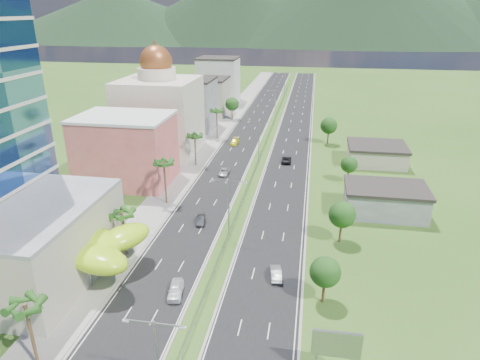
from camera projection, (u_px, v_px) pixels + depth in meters
The scene contains 37 objects.
ground at pixel (217, 270), 65.59m from camera, with size 500.00×500.00×0.00m, color #2D5119.
road_left at pixel (252, 124), 149.09m from camera, with size 11.00×260.00×0.04m, color black.
road_right at pixel (295, 126), 146.74m from camera, with size 11.00×260.00×0.04m, color black.
sidewalk_left at pixel (225, 122), 150.57m from camera, with size 7.00×260.00×0.12m, color gray.
median_guardrail at pixel (268, 137), 131.22m from camera, with size 0.10×216.06×0.76m.
streetlight_median_a at pixel (157, 358), 40.21m from camera, with size 6.04×0.25×11.00m.
streetlight_median_b at pixel (229, 203), 72.23m from camera, with size 6.04×0.25×11.00m.
streetlight_median_c at pixel (259, 138), 108.82m from camera, with size 6.04×0.25×11.00m.
streetlight_median_d at pixel (275, 102), 149.99m from camera, with size 6.04×0.25×11.00m.
streetlight_median_e at pixel (285, 82), 191.15m from camera, with size 6.04×0.25×11.00m.
lime_canopy at pixel (78, 244), 63.21m from camera, with size 18.00×15.00×7.40m.
pink_shophouse at pixel (126, 151), 96.46m from camera, with size 20.00×15.00×15.00m, color #CB5453.
domed_building at pixel (159, 111), 116.07m from camera, with size 20.00×20.00×28.70m.
midrise_grey at pixel (189, 105), 140.03m from camera, with size 16.00×15.00×16.00m, color slate.
midrise_beige at pixel (206, 97), 160.71m from camera, with size 16.00×15.00×13.00m, color #B2A593.
midrise_white at pixel (219, 81), 180.82m from camera, with size 16.00×15.00×18.00m, color silver.
billboard at pixel (336, 346), 44.82m from camera, with size 5.20×0.35×6.20m.
shed_near at pixel (385, 201), 83.14m from camera, with size 15.00×10.00×5.00m, color slate.
shed_far at pixel (376, 155), 110.39m from camera, with size 14.00×12.00×4.40m, color #B2A593.
palm_tree_a at pixel (25, 308), 44.91m from camera, with size 3.60×3.60×9.10m.
palm_tree_b at pixel (122, 215), 67.22m from camera, with size 3.60×3.60×8.10m.
palm_tree_c at pixel (164, 164), 84.98m from camera, with size 3.60×3.60×9.60m.
palm_tree_d at pixel (195, 137), 106.38m from camera, with size 3.60×3.60×8.60m.
palm_tree_e at pixel (217, 112), 128.97m from camera, with size 3.60×3.60×9.40m.
leafy_tree_lfar at pixel (232, 104), 152.85m from camera, with size 4.90×4.90×8.05m.
leafy_tree_ra at pixel (325, 272), 56.73m from camera, with size 4.20×4.20×6.90m.
leafy_tree_rb at pixel (342, 215), 71.67m from camera, with size 4.55×4.55×7.47m.
leafy_tree_rc at pixel (349, 165), 97.11m from camera, with size 3.85×3.85×6.33m.
leafy_tree_rd at pixel (329, 126), 124.73m from camera, with size 4.90×4.90×8.05m.
mountain_ridge at pixel (360, 45), 467.85m from camera, with size 860.00×140.00×90.00m, color black, non-canonical shape.
car_white_near_left at pixel (176, 290), 59.60m from camera, with size 1.94×4.83×1.65m, color white.
car_dark_left at pixel (201, 220), 79.65m from camera, with size 1.45×4.15×1.37m, color black.
car_silver_mid_left at pixel (224, 172), 103.06m from camera, with size 2.23×4.83×1.34m, color #A1A3A8.
car_yellow_far_left at pixel (235, 142), 126.30m from camera, with size 2.06×5.07×1.47m, color yellow.
car_silver_right at pixel (276, 273), 63.50m from camera, with size 1.56×4.47×1.47m, color #A0A2A8.
car_dark_far_right at pixel (286, 160), 111.29m from camera, with size 2.39×5.19×1.44m, color black.
motorcycle at pixel (121, 285), 60.73m from camera, with size 0.64×2.11×1.35m, color black.
Camera 1 is at (12.95, -54.32, 37.26)m, focal length 32.00 mm.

